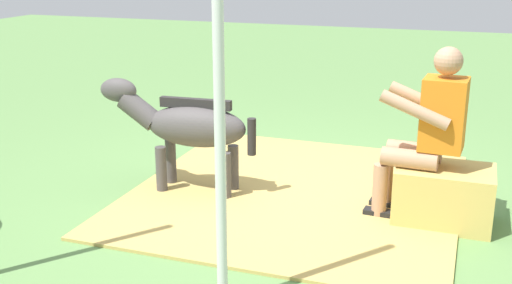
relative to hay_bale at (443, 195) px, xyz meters
The scene contains 6 objects.
ground_plane 1.27m from the hay_bale, ahead, with size 24.00×24.00×0.00m, color #608C4C.
hay_patch 1.20m from the hay_bale, ahead, with size 2.60×2.80×0.02m, color tan.
hay_bale is the anchor object (origin of this frame).
person_seated 0.52m from the hay_bale, ahead, with size 0.68×0.44×1.30m.
pony_standing 2.08m from the hay_bale, ahead, with size 1.35×0.37×0.93m.
tent_pole_left 2.18m from the hay_bale, 55.92° to the left, with size 0.06×0.06×2.38m, color silver.
Camera 1 is at (-1.38, 4.56, 1.93)m, focal length 44.04 mm.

